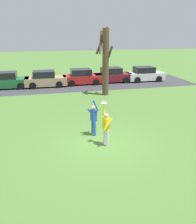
% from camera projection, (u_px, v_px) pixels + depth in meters
% --- Properties ---
extents(ground_plane, '(120.00, 120.00, 0.00)m').
position_uv_depth(ground_plane, '(102.00, 143.00, 11.52)').
color(ground_plane, '#4C7533').
extents(person_catcher, '(0.49, 0.58, 2.08)m').
position_uv_depth(person_catcher, '(106.00, 126.00, 11.09)').
color(person_catcher, silver).
rests_on(person_catcher, ground_plane).
extents(person_defender, '(0.53, 0.62, 2.04)m').
position_uv_depth(person_defender, '(94.00, 118.00, 12.18)').
color(person_defender, '#3366B7').
rests_on(person_defender, ground_plane).
extents(frisbee_disc, '(0.26, 0.26, 0.02)m').
position_uv_depth(frisbee_disc, '(104.00, 103.00, 10.91)').
color(frisbee_disc, white).
rests_on(frisbee_disc, person_catcher).
extents(parked_car_green, '(4.11, 2.07, 1.59)m').
position_uv_depth(parked_car_green, '(7.00, 81.00, 22.61)').
color(parked_car_green, '#1E6633').
rests_on(parked_car_green, ground_plane).
extents(parked_car_tan, '(4.11, 2.07, 1.59)m').
position_uv_depth(parked_car_tan, '(45.00, 79.00, 23.31)').
color(parked_car_tan, tan).
rests_on(parked_car_tan, ground_plane).
extents(parked_car_red, '(4.11, 2.07, 1.59)m').
position_uv_depth(parked_car_red, '(82.00, 77.00, 24.41)').
color(parked_car_red, red).
rests_on(parked_car_red, ground_plane).
extents(parked_car_maroon, '(4.11, 2.07, 1.59)m').
position_uv_depth(parked_car_maroon, '(112.00, 76.00, 25.38)').
color(parked_car_maroon, maroon).
rests_on(parked_car_maroon, ground_plane).
extents(parked_car_white, '(4.11, 2.07, 1.59)m').
position_uv_depth(parked_car_white, '(145.00, 74.00, 26.02)').
color(parked_car_white, white).
rests_on(parked_car_white, ground_plane).
extents(parking_strip, '(27.88, 6.40, 0.01)m').
position_uv_depth(parking_strip, '(63.00, 85.00, 24.06)').
color(parking_strip, '#38383D').
rests_on(parking_strip, ground_plane).
extents(bare_tree_tall, '(1.37, 1.28, 5.67)m').
position_uv_depth(bare_tree_tall, '(105.00, 61.00, 19.56)').
color(bare_tree_tall, brown).
rests_on(bare_tree_tall, ground_plane).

